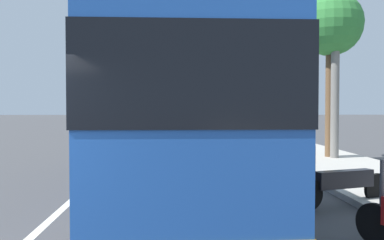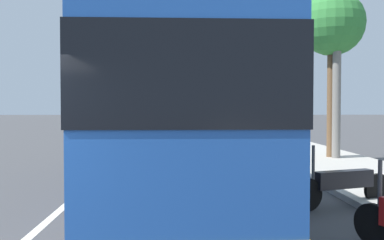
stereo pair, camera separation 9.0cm
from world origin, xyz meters
TOP-DOWN VIEW (x-y plane):
  - sidewalk_curb at (10.00, -7.62)m, footprint 110.00×3.60m
  - lane_divider_line at (10.00, 0.00)m, footprint 110.00×0.16m
  - coach_bus at (6.65, -2.33)m, footprint 11.90×2.60m
  - motorcycle_angled at (4.90, -5.57)m, footprint 0.82×2.25m
  - car_oncoming at (39.47, -1.75)m, footprint 4.28×1.94m
  - car_ahead_same_lane at (29.60, -1.83)m, footprint 4.71×1.87m
  - car_far_distant at (49.50, 2.49)m, footprint 4.62×1.86m
  - roadside_tree_mid_block at (12.35, -8.04)m, footprint 2.40×2.40m
  - utility_pole at (12.00, -8.10)m, footprint 0.30×0.30m

SIDE VIEW (x-z plane):
  - lane_divider_line at x=10.00m, z-range 0.00..0.01m
  - sidewalk_curb at x=10.00m, z-range 0.00..0.14m
  - motorcycle_angled at x=4.90m, z-range -0.15..1.11m
  - car_ahead_same_lane at x=29.60m, z-range -0.04..1.48m
  - car_far_distant at x=49.50m, z-range -0.03..1.48m
  - car_oncoming at x=39.47m, z-range -0.06..1.52m
  - coach_bus at x=6.65m, z-range 0.26..3.47m
  - utility_pole at x=12.00m, z-range 0.00..7.04m
  - roadside_tree_mid_block at x=12.35m, z-range 1.87..8.20m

